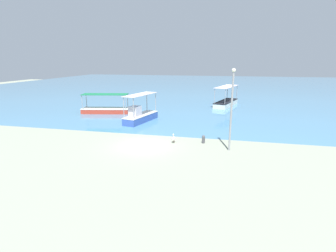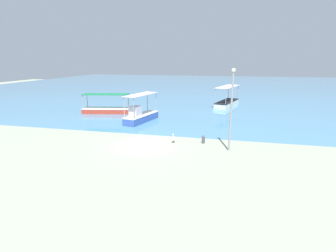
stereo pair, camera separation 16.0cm
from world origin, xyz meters
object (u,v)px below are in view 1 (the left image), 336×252
object	(u,v)px
fishing_boat_center	(106,109)
lamp_post	(232,106)
pelican	(174,138)
fishing_boat_far_right	(140,116)
mooring_bollard	(203,139)
fishing_boat_outer	(226,102)

from	to	relation	value
fishing_boat_center	lamp_post	distance (m)	19.00
fishing_boat_center	lamp_post	size ratio (longest dim) A/B	1.02
fishing_boat_center	pelican	distance (m)	14.81
fishing_boat_far_right	lamp_post	world-z (taller)	lamp_post
pelican	mooring_bollard	size ratio (longest dim) A/B	1.22
fishing_boat_far_right	pelican	xyz separation A→B (m)	(4.99, -6.42, -0.32)
fishing_boat_center	fishing_boat_outer	bearing A→B (deg)	30.16
fishing_boat_outer	fishing_boat_far_right	size ratio (longest dim) A/B	1.26
fishing_boat_outer	fishing_boat_center	world-z (taller)	fishing_boat_outer
fishing_boat_outer	mooring_bollard	bearing A→B (deg)	-94.95
fishing_boat_outer	pelican	xyz separation A→B (m)	(-3.96, -18.71, -0.18)
fishing_boat_far_right	fishing_boat_outer	bearing A→B (deg)	53.95
fishing_boat_center	fishing_boat_far_right	world-z (taller)	fishing_boat_far_right
mooring_bollard	pelican	bearing A→B (deg)	-169.89
pelican	mooring_bollard	distance (m)	2.41
lamp_post	fishing_boat_far_right	bearing A→B (deg)	142.06
fishing_boat_outer	lamp_post	bearing A→B (deg)	-88.72
lamp_post	mooring_bollard	size ratio (longest dim) A/B	9.04
fishing_boat_far_right	mooring_bollard	bearing A→B (deg)	-39.15
fishing_boat_outer	mooring_bollard	world-z (taller)	fishing_boat_outer
fishing_boat_outer	lamp_post	size ratio (longest dim) A/B	1.12
fishing_boat_outer	mooring_bollard	distance (m)	18.36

